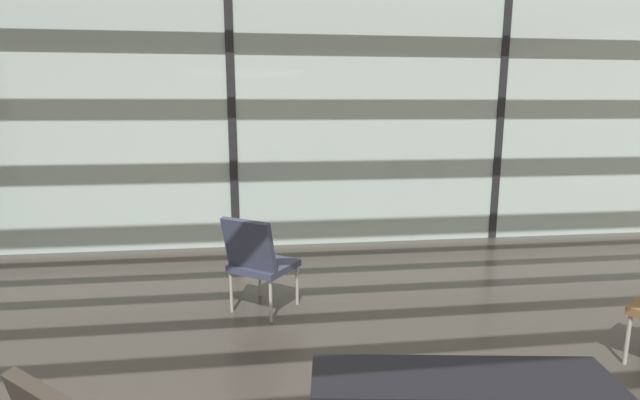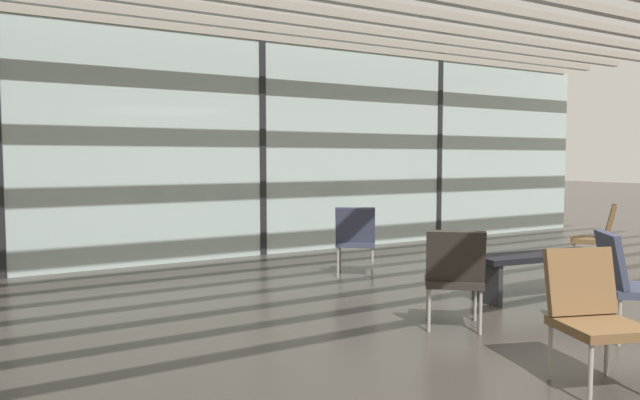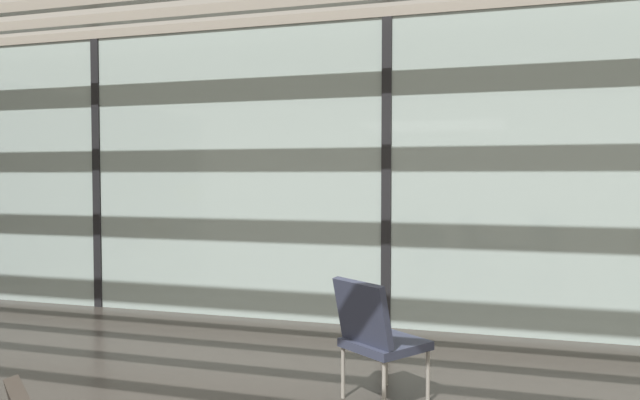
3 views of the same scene
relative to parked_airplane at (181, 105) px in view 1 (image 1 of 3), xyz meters
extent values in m
cube|color=#A3B7B2|center=(1.40, -5.12, -0.22)|extent=(14.00, 0.08, 3.20)
cube|color=black|center=(1.40, -5.12, -0.22)|extent=(0.10, 0.12, 3.20)
cube|color=black|center=(4.90, -5.12, -0.22)|extent=(0.10, 0.12, 3.20)
ellipsoid|color=silver|center=(0.26, 0.00, 0.00)|extent=(11.47, 3.63, 3.63)
sphere|color=black|center=(-2.89, -1.67, 0.27)|extent=(0.28, 0.28, 0.28)
sphere|color=black|center=(-1.99, -1.67, 0.27)|extent=(0.28, 0.28, 0.28)
sphere|color=black|center=(-1.09, -1.67, 0.27)|extent=(0.28, 0.28, 0.28)
sphere|color=black|center=(-0.19, -1.67, 0.27)|extent=(0.28, 0.28, 0.28)
sphere|color=black|center=(0.71, -1.67, 0.27)|extent=(0.28, 0.28, 0.28)
sphere|color=black|center=(1.61, -1.67, 0.27)|extent=(0.28, 0.28, 0.28)
sphere|color=black|center=(2.51, -1.67, 0.27)|extent=(0.28, 0.28, 0.28)
cube|color=#33384C|center=(1.74, -7.15, -1.42)|extent=(0.67, 0.67, 0.06)
cube|color=#33384C|center=(1.62, -7.32, -1.17)|extent=(0.47, 0.40, 0.44)
cylinder|color=gray|center=(2.04, -7.10, -1.63)|extent=(0.03, 0.03, 0.37)
cylinder|color=gray|center=(1.70, -6.85, -1.63)|extent=(0.03, 0.03, 0.37)
cylinder|color=gray|center=(1.79, -7.44, -1.63)|extent=(0.03, 0.03, 0.37)
cylinder|color=gray|center=(1.45, -7.19, -1.63)|extent=(0.03, 0.03, 0.37)
cylinder|color=gray|center=(4.25, -8.43, -1.63)|extent=(0.03, 0.03, 0.37)
cube|color=black|center=(2.70, -9.16, -1.38)|extent=(1.54, 0.61, 0.06)
camera|label=1|loc=(1.73, -11.21, -0.03)|focal=26.77mm
camera|label=2|loc=(-2.42, -13.28, -0.35)|focal=33.36mm
camera|label=3|loc=(2.46, -11.23, -0.24)|focal=33.33mm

